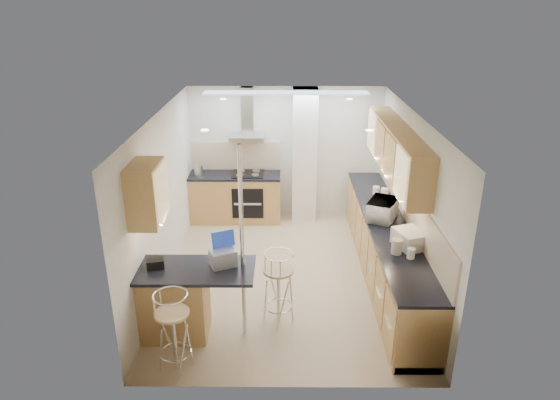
{
  "coord_description": "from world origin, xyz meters",
  "views": [
    {
      "loc": [
        -0.05,
        -6.71,
        3.98
      ],
      "look_at": [
        -0.09,
        0.2,
        1.17
      ],
      "focal_mm": 32.0,
      "sensor_mm": 36.0,
      "label": 1
    }
  ],
  "objects_px": {
    "microwave": "(382,210)",
    "laptop": "(223,258)",
    "bar_stool_end": "(278,288)",
    "bread_bin": "(410,239)",
    "bar_stool_near": "(174,332)"
  },
  "relations": [
    {
      "from": "bar_stool_near",
      "to": "microwave",
      "type": "bearing_deg",
      "value": 43.17
    },
    {
      "from": "laptop",
      "to": "bread_bin",
      "type": "distance_m",
      "value": 2.47
    },
    {
      "from": "bar_stool_near",
      "to": "bread_bin",
      "type": "xyz_separation_m",
      "value": [
        2.9,
        1.3,
        0.53
      ]
    },
    {
      "from": "bar_stool_near",
      "to": "bread_bin",
      "type": "height_order",
      "value": "bread_bin"
    },
    {
      "from": "microwave",
      "to": "bar_stool_end",
      "type": "xyz_separation_m",
      "value": [
        -1.53,
        -1.25,
        -0.56
      ]
    },
    {
      "from": "microwave",
      "to": "bar_stool_end",
      "type": "relative_size",
      "value": 0.54
    },
    {
      "from": "microwave",
      "to": "bread_bin",
      "type": "bearing_deg",
      "value": -142.42
    },
    {
      "from": "bar_stool_end",
      "to": "bread_bin",
      "type": "distance_m",
      "value": 1.85
    },
    {
      "from": "microwave",
      "to": "bar_stool_near",
      "type": "height_order",
      "value": "microwave"
    },
    {
      "from": "microwave",
      "to": "laptop",
      "type": "distance_m",
      "value": 2.63
    },
    {
      "from": "laptop",
      "to": "bread_bin",
      "type": "relative_size",
      "value": 0.72
    },
    {
      "from": "bar_stool_near",
      "to": "bar_stool_end",
      "type": "xyz_separation_m",
      "value": [
        1.17,
        0.92,
        0.0
      ]
    },
    {
      "from": "bar_stool_near",
      "to": "bread_bin",
      "type": "distance_m",
      "value": 3.22
    },
    {
      "from": "bar_stool_end",
      "to": "bar_stool_near",
      "type": "bearing_deg",
      "value": 155.97
    },
    {
      "from": "laptop",
      "to": "bar_stool_end",
      "type": "height_order",
      "value": "laptop"
    }
  ]
}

